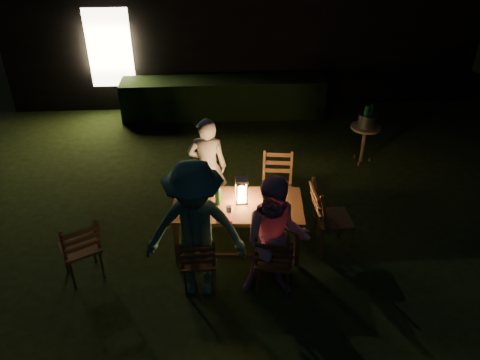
{
  "coord_description": "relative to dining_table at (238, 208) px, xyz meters",
  "views": [
    {
      "loc": [
        -0.74,
        -5.47,
        4.16
      ],
      "look_at": [
        -0.41,
        -0.31,
        0.9
      ],
      "focal_mm": 35.0,
      "sensor_mm": 36.0,
      "label": 1
    }
  ],
  "objects": [
    {
      "name": "chair_far_left",
      "position": [
        -0.39,
        0.8,
        -0.36
      ],
      "size": [
        0.41,
        0.44,
        0.89
      ],
      "rotation": [
        0.0,
        0.0,
        3.12
      ],
      "color": "#53341B",
      "rests_on": "ground"
    },
    {
      "name": "napkin_left",
      "position": [
        -0.18,
        -0.31,
        0.07
      ],
      "size": [
        0.18,
        0.14,
        0.01
      ],
      "primitive_type": "cube",
      "color": "red",
      "rests_on": "dining_table"
    },
    {
      "name": "bottle_table",
      "position": [
        -0.25,
        0.02,
        0.21
      ],
      "size": [
        0.07,
        0.07,
        0.28
      ],
      "primitive_type": "cylinder",
      "color": "#0F471E",
      "rests_on": "dining_table"
    },
    {
      "name": "plate_near_left",
      "position": [
        -0.57,
        -0.17,
        0.08
      ],
      "size": [
        0.25,
        0.25,
        0.01
      ],
      "primitive_type": "cylinder",
      "color": "white",
      "rests_on": "dining_table"
    },
    {
      "name": "plate_far_left",
      "position": [
        -0.53,
        0.26,
        0.08
      ],
      "size": [
        0.25,
        0.25,
        0.01
      ],
      "primitive_type": "cylinder",
      "color": "white",
      "rests_on": "dining_table"
    },
    {
      "name": "chair_near_left",
      "position": [
        -0.51,
        -0.73,
        -0.36
      ],
      "size": [
        0.42,
        0.45,
        0.89
      ],
      "rotation": [
        0.0,
        0.0,
        0.05
      ],
      "color": "#53341B",
      "rests_on": "ground"
    },
    {
      "name": "side_table",
      "position": [
        2.33,
        2.17,
        -0.02
      ],
      "size": [
        0.51,
        0.51,
        0.69
      ],
      "color": "brown",
      "rests_on": "ground"
    },
    {
      "name": "napkin_right",
      "position": [
        0.52,
        -0.34,
        0.07
      ],
      "size": [
        0.18,
        0.14,
        0.01
      ],
      "primitive_type": "cube",
      "color": "red",
      "rests_on": "dining_table"
    },
    {
      "name": "person_house_side",
      "position": [
        -0.38,
        0.85,
        0.13
      ],
      "size": [
        0.58,
        0.41,
        1.52
      ],
      "primitive_type": "imported",
      "rotation": [
        0.0,
        0.0,
        3.06
      ],
      "color": "beige",
      "rests_on": "ground"
    },
    {
      "name": "chair_near_right",
      "position": [
        0.38,
        -0.8,
        -0.34
      ],
      "size": [
        0.51,
        0.54,
        0.96
      ],
      "rotation": [
        0.0,
        0.0,
        -0.22
      ],
      "color": "#53341B",
      "rests_on": "ground"
    },
    {
      "name": "wineglass_b",
      "position": [
        -0.73,
        -0.06,
        0.16
      ],
      "size": [
        0.06,
        0.06,
        0.18
      ],
      "primitive_type": null,
      "color": "#59070F",
      "rests_on": "dining_table"
    },
    {
      "name": "wineglass_c",
      "position": [
        0.28,
        -0.3,
        0.16
      ],
      "size": [
        0.06,
        0.06,
        0.18
      ],
      "primitive_type": null,
      "color": "#59070F",
      "rests_on": "dining_table"
    },
    {
      "name": "ice_bucket",
      "position": [
        2.33,
        2.17,
        0.17
      ],
      "size": [
        0.3,
        0.3,
        0.22
      ],
      "primitive_type": "cylinder",
      "color": "#A5A8AD",
      "rests_on": "side_table"
    },
    {
      "name": "chair_far_right",
      "position": [
        0.61,
        0.72,
        -0.33
      ],
      "size": [
        0.49,
        0.52,
        0.97
      ],
      "rotation": [
        0.0,
        0.0,
        3.0
      ],
      "color": "#53341B",
      "rests_on": "ground"
    },
    {
      "name": "phone",
      "position": [
        -0.64,
        -0.25,
        0.07
      ],
      "size": [
        0.14,
        0.07,
        0.01
      ],
      "primitive_type": "cube",
      "color": "black",
      "rests_on": "dining_table"
    },
    {
      "name": "wineglass_e",
      "position": [
        -0.12,
        -0.29,
        0.16
      ],
      "size": [
        0.06,
        0.06,
        0.18
      ],
      "primitive_type": null,
      "color": "silver",
      "rests_on": "dining_table"
    },
    {
      "name": "person_opp_left",
      "position": [
        -0.52,
        -0.78,
        0.26
      ],
      "size": [
        1.2,
        0.75,
        1.78
      ],
      "primitive_type": "imported",
      "rotation": [
        0.0,
        0.0,
        -0.08
      ],
      "color": "#346954",
      "rests_on": "ground"
    },
    {
      "name": "lantern",
      "position": [
        0.05,
        0.05,
        0.23
      ],
      "size": [
        0.16,
        0.16,
        0.35
      ],
      "color": "white",
      "rests_on": "dining_table"
    },
    {
      "name": "wineglass_a",
      "position": [
        -0.28,
        0.3,
        0.16
      ],
      "size": [
        0.06,
        0.06,
        0.18
      ],
      "primitive_type": null,
      "color": "#59070F",
      "rests_on": "dining_table"
    },
    {
      "name": "chair_end",
      "position": [
        1.22,
        -0.1,
        -0.31
      ],
      "size": [
        0.52,
        0.49,
        1.04
      ],
      "rotation": [
        0.0,
        0.0,
        -1.53
      ],
      "color": "#53341B",
      "rests_on": "ground"
    },
    {
      "name": "bottle_bucket_a",
      "position": [
        2.28,
        2.13,
        0.22
      ],
      "size": [
        0.07,
        0.07,
        0.32
      ],
      "primitive_type": "cylinder",
      "color": "#0F471E",
      "rests_on": "side_table"
    },
    {
      "name": "plate_far_right",
      "position": [
        0.47,
        0.18,
        0.08
      ],
      "size": [
        0.25,
        0.25,
        0.01
      ],
      "primitive_type": "cylinder",
      "color": "white",
      "rests_on": "dining_table"
    },
    {
      "name": "plate_near_right",
      "position": [
        0.43,
        -0.26,
        0.08
      ],
      "size": [
        0.25,
        0.25,
        0.01
      ],
      "primitive_type": "cylinder",
      "color": "white",
      "rests_on": "dining_table"
    },
    {
      "name": "wineglass_d",
      "position": [
        0.63,
        0.13,
        0.16
      ],
      "size": [
        0.06,
        0.06,
        0.18
      ],
      "primitive_type": null,
      "color": "#59070F",
      "rests_on": "dining_table"
    },
    {
      "name": "chair_spare",
      "position": [
        -1.93,
        -0.46,
        -0.33
      ],
      "size": [
        0.61,
        0.62,
        0.98
      ],
      "rotation": [
        0.0,
        0.0,
        0.5
      ],
      "color": "#53341B",
      "rests_on": "ground"
    },
    {
      "name": "person_opp_right",
      "position": [
        0.38,
        -0.85,
        0.16
      ],
      "size": [
        0.82,
        0.66,
        1.58
      ],
      "primitive_type": "imported",
      "rotation": [
        0.0,
        0.0,
        -0.08
      ],
      "color": "pink",
      "rests_on": "ground"
    },
    {
      "name": "bottle_bucket_b",
      "position": [
        2.38,
        2.21,
        0.22
      ],
      "size": [
        0.07,
        0.07,
        0.32
      ],
      "primitive_type": "cylinder",
      "color": "#0F471E",
      "rests_on": "side_table"
    },
    {
      "name": "garden_envelope",
      "position": [
        0.45,
        6.71,
        0.95
      ],
      "size": [
        40.0,
        40.0,
        3.2
      ],
      "color": "black",
      "rests_on": "ground"
    },
    {
      "name": "dining_table",
      "position": [
        0.0,
        0.0,
        0.0
      ],
      "size": [
        1.73,
        0.97,
        0.7
      ],
      "rotation": [
        0.0,
        0.0,
        -0.08
      ],
      "color": "#53341B",
      "rests_on": "ground"
    }
  ]
}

